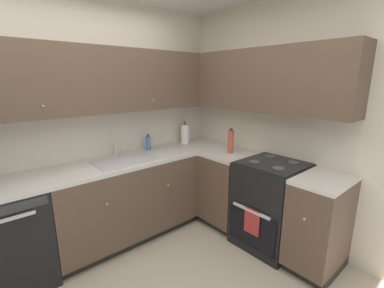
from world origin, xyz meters
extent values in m
cube|color=beige|center=(0.00, 1.50, 1.29)|extent=(3.77, 0.05, 2.57)
cube|color=beige|center=(1.86, 0.00, 1.29)|extent=(0.05, 3.05, 2.57)
cube|color=black|center=(-0.65, 1.17, 0.44)|extent=(0.60, 0.60, 0.88)
cube|color=#333333|center=(-0.65, 0.87, 0.83)|extent=(0.55, 0.01, 0.07)
cube|color=silver|center=(-0.65, 0.86, 0.76)|extent=(0.36, 0.02, 0.02)
cube|color=brown|center=(0.45, 1.17, 0.48)|extent=(1.57, 0.60, 0.79)
cube|color=black|center=(0.45, 1.20, 0.04)|extent=(1.57, 0.54, 0.09)
sphere|color=tan|center=(0.10, 0.86, 0.63)|extent=(0.02, 0.02, 0.02)
sphere|color=tan|center=(0.79, 0.86, 0.63)|extent=(0.02, 0.02, 0.02)
cube|color=beige|center=(0.44, 1.17, 0.90)|extent=(2.78, 0.60, 0.03)
cube|color=brown|center=(1.53, 0.63, 0.48)|extent=(0.60, 0.50, 0.79)
cube|color=black|center=(1.56, 0.63, 0.04)|extent=(0.54, 0.50, 0.09)
cube|color=brown|center=(1.53, -0.46, 0.48)|extent=(0.60, 0.40, 0.79)
cube|color=black|center=(1.56, -0.46, 0.04)|extent=(0.54, 0.40, 0.09)
sphere|color=tan|center=(1.22, -0.46, 0.63)|extent=(0.02, 0.02, 0.02)
cube|color=beige|center=(1.53, 0.63, 0.90)|extent=(0.60, 0.50, 0.03)
cube|color=beige|center=(1.53, -0.46, 0.90)|extent=(0.60, 0.40, 0.03)
cube|color=black|center=(1.55, 0.06, 0.46)|extent=(0.64, 0.62, 0.91)
cube|color=black|center=(1.23, 0.06, 0.29)|extent=(0.02, 0.55, 0.38)
cube|color=silver|center=(1.21, 0.06, 0.50)|extent=(0.02, 0.43, 0.02)
cube|color=black|center=(1.55, 0.06, 0.92)|extent=(0.59, 0.60, 0.01)
cube|color=black|center=(1.86, 0.06, 0.99)|extent=(0.03, 0.60, 0.15)
cylinder|color=#4C4C4C|center=(1.41, -0.08, 0.93)|extent=(0.11, 0.11, 0.01)
cylinder|color=#4C4C4C|center=(1.41, 0.20, 0.93)|extent=(0.11, 0.11, 0.01)
cylinder|color=#4C4C4C|center=(1.69, -0.08, 0.93)|extent=(0.11, 0.11, 0.01)
cylinder|color=#4C4C4C|center=(1.69, 0.20, 0.93)|extent=(0.11, 0.11, 0.01)
cube|color=#B23333|center=(1.20, 0.04, 0.39)|extent=(0.02, 0.17, 0.26)
cube|color=brown|center=(0.28, 1.31, 1.74)|extent=(2.46, 0.32, 0.64)
sphere|color=tan|center=(-0.26, 1.14, 1.53)|extent=(0.02, 0.02, 0.02)
sphere|color=tan|center=(0.82, 1.14, 1.53)|extent=(0.02, 0.02, 0.02)
cube|color=brown|center=(1.67, 0.43, 1.74)|extent=(0.32, 2.08, 0.64)
cube|color=#B7B7BC|center=(0.46, 1.14, 0.92)|extent=(0.65, 0.40, 0.01)
cube|color=gray|center=(0.46, 1.14, 0.87)|extent=(0.60, 0.36, 0.09)
cube|color=#99999E|center=(0.46, 1.14, 0.88)|extent=(0.02, 0.35, 0.06)
cylinder|color=silver|center=(0.46, 1.37, 1.02)|extent=(0.02, 0.02, 0.22)
cylinder|color=silver|center=(0.46, 1.30, 1.12)|extent=(0.02, 0.15, 0.02)
cylinder|color=silver|center=(0.51, 1.37, 0.94)|extent=(0.02, 0.02, 0.06)
cylinder|color=#3F72BF|center=(0.86, 1.35, 1.00)|extent=(0.06, 0.06, 0.17)
cylinder|color=#262626|center=(0.86, 1.35, 1.10)|extent=(0.03, 0.03, 0.03)
cylinder|color=white|center=(1.42, 1.33, 1.04)|extent=(0.11, 0.11, 0.25)
cylinder|color=#3F3F3F|center=(1.42, 1.33, 1.06)|extent=(0.02, 0.02, 0.31)
cylinder|color=#BF4C3F|center=(1.53, 0.63, 1.04)|extent=(0.07, 0.07, 0.26)
cylinder|color=black|center=(1.53, 0.63, 1.19)|extent=(0.04, 0.04, 0.02)
camera|label=1|loc=(-0.76, -1.32, 1.75)|focal=24.57mm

